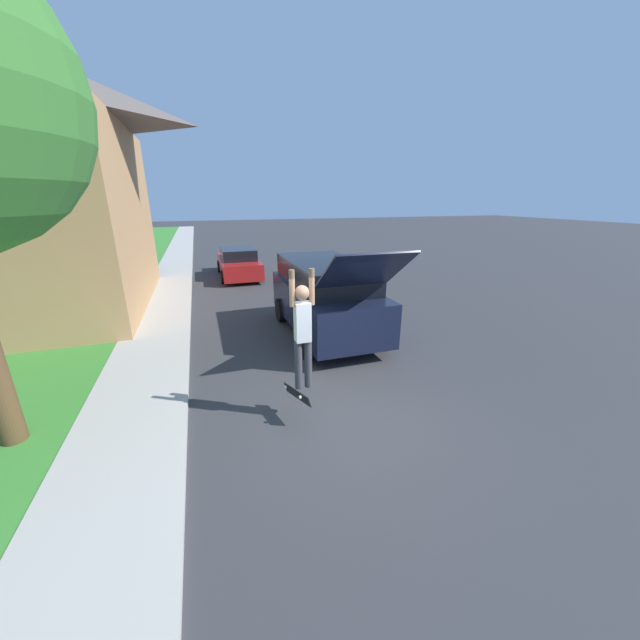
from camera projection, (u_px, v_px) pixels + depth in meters
The scene contains 6 objects.
ground_plane at pixel (348, 416), 6.33m from camera, with size 120.00×120.00×0.00m, color #333335.
sidewalk at pixel (159, 326), 10.62m from camera, with size 1.80×80.00×0.10m.
suv_parked at pixel (325, 296), 9.83m from camera, with size 2.16×5.36×2.71m.
car_down_street at pixel (238, 263), 17.30m from camera, with size 1.88×4.54×1.40m.
skateboarder at pixel (303, 329), 5.78m from camera, with size 0.41×0.24×2.04m.
skateboard at pixel (297, 395), 6.11m from camera, with size 0.32×0.75×0.28m.
Camera 1 is at (-2.19, -4.99, 3.68)m, focal length 20.00 mm.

